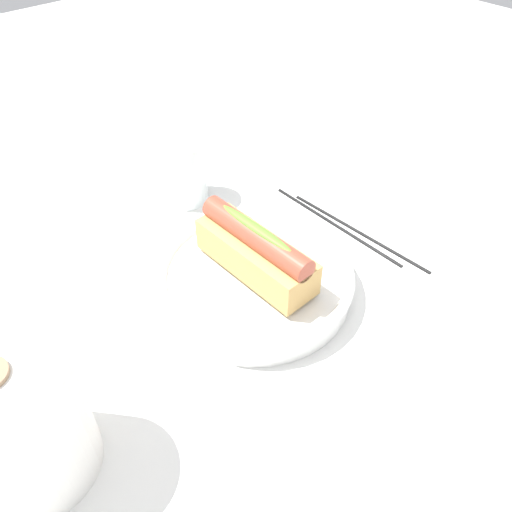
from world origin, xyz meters
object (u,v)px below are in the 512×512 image
chopstick_near (335,224)px  hotdog_front (256,251)px  paper_towel_roll (16,424)px  water_glass (183,175)px  chopstick_far (358,231)px  serving_bowl (256,279)px

chopstick_near → hotdog_front: bearing=97.0°
paper_towel_roll → chopstick_near: 0.45m
water_glass → chopstick_far: (-0.22, -0.13, -0.04)m
water_glass → chopstick_near: bearing=-148.7°
hotdog_front → paper_towel_roll: bearing=96.2°
water_glass → paper_towel_roll: paper_towel_roll is taller
hotdog_front → chopstick_near: (0.02, -0.16, -0.06)m
serving_bowl → water_glass: bearing=-12.9°
paper_towel_roll → chopstick_near: (0.05, -0.44, -0.06)m
serving_bowl → hotdog_front: size_ratio=1.49×
serving_bowl → chopstick_far: serving_bowl is taller
hotdog_front → water_glass: size_ratio=1.68×
chopstick_far → chopstick_near: bearing=19.5°
hotdog_front → chopstick_near: hotdog_front is taller
serving_bowl → chopstick_far: size_ratio=1.02×
water_glass → chopstick_far: 0.25m
hotdog_front → paper_towel_roll: (-0.03, 0.28, 0.00)m
chopstick_far → serving_bowl: bearing=84.4°
hotdog_front → water_glass: bearing=-12.9°
hotdog_front → paper_towel_roll: size_ratio=1.13×
hotdog_front → water_glass: 0.21m
serving_bowl → paper_towel_roll: 0.29m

